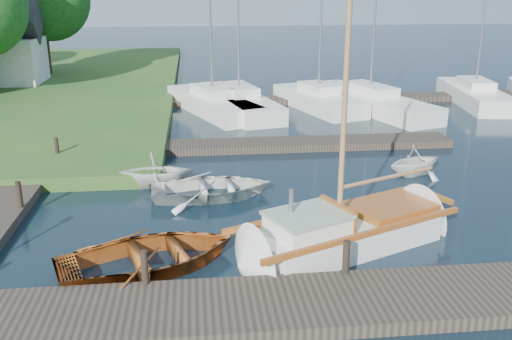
{
  "coord_description": "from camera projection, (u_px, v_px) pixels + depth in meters",
  "views": [
    {
      "loc": [
        -1.81,
        -16.34,
        6.58
      ],
      "look_at": [
        0.0,
        0.0,
        1.2
      ],
      "focal_mm": 40.0,
      "sensor_mm": 36.0,
      "label": 1
    }
  ],
  "objects": [
    {
      "name": "far_dock",
      "position": [
        286.0,
        144.0,
        23.97
      ],
      "size": [
        14.0,
        1.6,
        0.3
      ],
      "primitive_type": "cube",
      "color": "#2F261E",
      "rests_on": "ground"
    },
    {
      "name": "mooring_post_4",
      "position": [
        19.0,
        194.0,
        16.72
      ],
      "size": [
        0.16,
        0.16,
        0.8
      ],
      "primitive_type": "cylinder",
      "color": "black",
      "rests_on": "left_dock"
    },
    {
      "name": "tender_d",
      "position": [
        416.0,
        159.0,
        20.48
      ],
      "size": [
        2.83,
        2.65,
        1.2
      ],
      "primitive_type": "imported",
      "rotation": [
        0.0,
        0.0,
        1.94
      ],
      "color": "white",
      "rests_on": "ground"
    },
    {
      "name": "left_dock",
      "position": [
        7.0,
        190.0,
        18.68
      ],
      "size": [
        2.2,
        18.0,
        0.3
      ],
      "primitive_type": "cube",
      "color": "#2F261E",
      "rests_on": "ground"
    },
    {
      "name": "mooring_post_5",
      "position": [
        57.0,
        148.0,
        21.44
      ],
      "size": [
        0.16,
        0.16,
        0.8
      ],
      "primitive_type": "cylinder",
      "color": "black",
      "rests_on": "left_dock"
    },
    {
      "name": "marina_boat_2",
      "position": [
        318.0,
        99.0,
        31.36
      ],
      "size": [
        4.18,
        7.28,
        10.37
      ],
      "rotation": [
        0.0,
        0.0,
        1.88
      ],
      "color": "white",
      "rests_on": "ground"
    },
    {
      "name": "near_dock",
      "position": [
        287.0,
        306.0,
        11.96
      ],
      "size": [
        18.0,
        2.2,
        0.3
      ],
      "primitive_type": "cube",
      "color": "#2F261E",
      "rests_on": "ground"
    },
    {
      "name": "marina_boat_3",
      "position": [
        370.0,
        100.0,
        31.06
      ],
      "size": [
        5.15,
        9.87,
        12.65
      ],
      "rotation": [
        0.0,
        0.0,
        1.89
      ],
      "color": "white",
      "rests_on": "ground"
    },
    {
      "name": "pontoon",
      "position": [
        394.0,
        98.0,
        33.78
      ],
      "size": [
        30.0,
        1.6,
        0.3
      ],
      "primitive_type": "cube",
      "color": "#2F261E",
      "rests_on": "ground"
    },
    {
      "name": "marina_boat_0",
      "position": [
        212.0,
        102.0,
        30.53
      ],
      "size": [
        5.01,
        8.43,
        11.62
      ],
      "rotation": [
        0.0,
        0.0,
        1.94
      ],
      "color": "white",
      "rests_on": "ground"
    },
    {
      "name": "mooring_post_1",
      "position": [
        145.0,
        267.0,
        12.42
      ],
      "size": [
        0.16,
        0.16,
        0.8
      ],
      "primitive_type": "cylinder",
      "color": "black",
      "rests_on": "near_dock"
    },
    {
      "name": "marina_boat_5",
      "position": [
        475.0,
        94.0,
        32.78
      ],
      "size": [
        3.33,
        8.31,
        10.81
      ],
      "rotation": [
        0.0,
        0.0,
        1.43
      ],
      "color": "white",
      "rests_on": "ground"
    },
    {
      "name": "tender_a",
      "position": [
        211.0,
        185.0,
        18.36
      ],
      "size": [
        4.14,
        3.13,
        0.81
      ],
      "primitive_type": "imported",
      "rotation": [
        0.0,
        0.0,
        1.66
      ],
      "color": "white",
      "rests_on": "ground"
    },
    {
      "name": "sailboat",
      "position": [
        349.0,
        233.0,
        14.98
      ],
      "size": [
        7.33,
        4.71,
        9.83
      ],
      "rotation": [
        0.0,
        0.0,
        0.42
      ],
      "color": "white",
      "rests_on": "ground"
    },
    {
      "name": "tender_b",
      "position": [
        156.0,
        168.0,
        19.25
      ],
      "size": [
        2.49,
        2.15,
        1.3
      ],
      "primitive_type": "imported",
      "rotation": [
        0.0,
        0.0,
        1.58
      ],
      "color": "white",
      "rests_on": "ground"
    },
    {
      "name": "ground",
      "position": [
        256.0,
        207.0,
        17.67
      ],
      "size": [
        160.0,
        160.0,
        0.0
      ],
      "primitive_type": "plane",
      "color": "black",
      "rests_on": "ground"
    },
    {
      "name": "marina_boat_1",
      "position": [
        239.0,
        100.0,
        30.92
      ],
      "size": [
        4.13,
        9.05,
        9.68
      ],
      "rotation": [
        0.0,
        0.0,
        1.8
      ],
      "color": "white",
      "rests_on": "ground"
    },
    {
      "name": "mooring_post_2",
      "position": [
        346.0,
        257.0,
        12.89
      ],
      "size": [
        0.16,
        0.16,
        0.8
      ],
      "primitive_type": "cylinder",
      "color": "black",
      "rests_on": "near_dock"
    },
    {
      "name": "dinghy",
      "position": [
        150.0,
        251.0,
        13.72
      ],
      "size": [
        5.17,
        4.4,
        0.91
      ],
      "primitive_type": "imported",
      "rotation": [
        0.0,
        0.0,
        1.9
      ],
      "color": "brown",
      "rests_on": "ground"
    }
  ]
}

